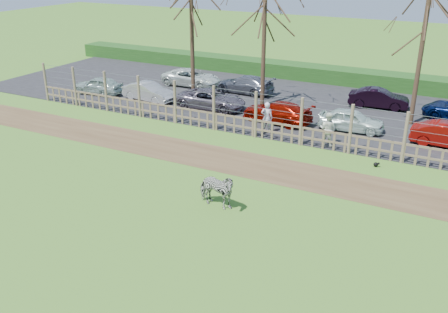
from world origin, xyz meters
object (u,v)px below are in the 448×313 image
at_px(visitor_b, 328,129).
at_px(car_11, 379,98).
at_px(car_4, 351,120).
at_px(car_8, 191,78).
at_px(tree_right, 424,31).
at_px(zebra, 216,190).
at_px(car_3, 277,112).
at_px(car_0, 98,85).
at_px(car_1, 149,92).
at_px(car_2, 211,99).
at_px(visitor_a, 267,118).
at_px(crow, 376,164).
at_px(car_9, 245,84).
at_px(tree_mid, 264,28).
at_px(tree_left, 191,13).

xyz_separation_m(visitor_b, car_11, (0.95, 7.82, -0.26)).
bearing_deg(car_4, car_8, 66.21).
bearing_deg(car_11, tree_right, -142.36).
bearing_deg(car_8, car_11, -88.31).
height_order(zebra, car_11, zebra).
xyz_separation_m(car_3, car_4, (4.14, 0.52, 0.00)).
height_order(car_0, car_1, same).
bearing_deg(car_2, visitor_a, -121.64).
bearing_deg(crow, car_3, 149.62).
bearing_deg(tree_right, car_4, -135.29).
relative_size(tree_right, car_3, 1.78).
xyz_separation_m(tree_right, visitor_a, (-6.69, -5.22, -4.34)).
xyz_separation_m(car_3, car_8, (-8.63, 4.85, 0.00)).
distance_m(crow, car_8, 17.36).
height_order(crow, car_2, car_2).
xyz_separation_m(crow, car_9, (-10.79, 8.64, 0.53)).
xyz_separation_m(visitor_b, car_8, (-12.25, 7.10, -0.26)).
relative_size(visitor_a, car_0, 0.49).
bearing_deg(car_3, car_8, -111.63).
height_order(zebra, crow, zebra).
xyz_separation_m(tree_right, car_4, (-2.74, -2.72, -4.60)).
bearing_deg(visitor_b, car_2, -13.37).
bearing_deg(car_8, visitor_b, -121.53).
bearing_deg(car_4, crow, -157.00).
height_order(zebra, car_4, zebra).
bearing_deg(tree_mid, car_0, -165.94).
distance_m(tree_left, car_11, 12.83).
relative_size(car_0, car_3, 0.85).
height_order(car_1, car_2, same).
relative_size(car_2, car_9, 1.04).
distance_m(zebra, car_9, 16.62).
bearing_deg(car_3, car_2, -89.11).
bearing_deg(car_9, car_0, -57.63).
distance_m(tree_mid, tree_right, 9.02).
xyz_separation_m(visitor_a, car_11, (4.38, 7.56, -0.26)).
xyz_separation_m(visitor_b, car_1, (-12.70, 2.44, -0.26)).
distance_m(tree_left, zebra, 15.67).
bearing_deg(tree_left, tree_right, 6.34).
relative_size(car_0, car_8, 0.82).
distance_m(tree_left, tree_right, 13.59).
height_order(tree_mid, car_3, tree_mid).
bearing_deg(tree_left, car_9, 54.35).
xyz_separation_m(zebra, car_4, (2.38, 11.10, -0.09)).
bearing_deg(car_1, crow, -99.00).
relative_size(zebra, car_1, 0.48).
bearing_deg(tree_mid, visitor_b, -40.97).
relative_size(car_2, car_4, 1.23).
xyz_separation_m(tree_left, car_4, (10.76, -1.22, -4.98)).
distance_m(visitor_b, crow, 3.29).
bearing_deg(crow, car_1, 165.69).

